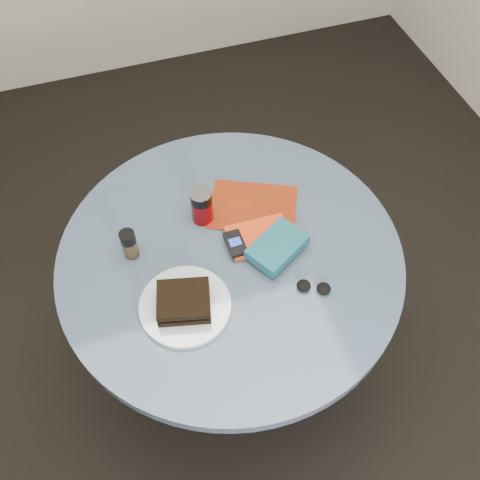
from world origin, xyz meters
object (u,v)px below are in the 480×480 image
object	(u,v)px
plate	(185,306)
novel	(277,247)
soda_can	(202,206)
mp3_player	(235,243)
sandwich	(184,302)
pepper_grinder	(129,244)
table	(231,282)
magazine	(253,207)
red_book	(259,237)
headphones	(314,287)

from	to	relation	value
plate	novel	distance (m)	0.31
soda_can	novel	bearing A→B (deg)	-49.16
mp3_player	sandwich	bearing A→B (deg)	-142.57
pepper_grinder	sandwich	bearing A→B (deg)	-65.78
table	mp3_player	distance (m)	0.19
table	sandwich	distance (m)	0.30
pepper_grinder	magazine	bearing A→B (deg)	8.08
table	plate	bearing A→B (deg)	-141.85
novel	mp3_player	xyz separation A→B (m)	(-0.11, 0.05, -0.01)
table	red_book	size ratio (longest dim) A/B	5.53
plate	headphones	xyz separation A→B (m)	(0.35, -0.06, 0.00)
plate	sandwich	bearing A→B (deg)	-120.44
magazine	mp3_player	bearing A→B (deg)	-102.39
soda_can	red_book	world-z (taller)	soda_can
sandwich	novel	bearing A→B (deg)	17.03
sandwich	mp3_player	bearing A→B (deg)	37.43
pepper_grinder	novel	world-z (taller)	pepper_grinder
magazine	headphones	distance (m)	0.33
soda_can	pepper_grinder	world-z (taller)	soda_can
soda_can	mp3_player	bearing A→B (deg)	-67.02
soda_can	pepper_grinder	distance (m)	0.24
mp3_player	headphones	xyz separation A→B (m)	(0.16, -0.20, -0.02)
red_book	mp3_player	world-z (taller)	mp3_player
table	magazine	size ratio (longest dim) A/B	3.82
table	red_book	distance (m)	0.20
table	soda_can	world-z (taller)	soda_can
red_book	novel	size ratio (longest dim) A/B	1.10
table	plate	world-z (taller)	plate
headphones	magazine	bearing A→B (deg)	100.94
magazine	pepper_grinder	bearing A→B (deg)	-146.80
soda_can	table	bearing A→B (deg)	-74.71
pepper_grinder	magazine	xyz separation A→B (m)	(0.39, 0.06, -0.05)
plate	mp3_player	distance (m)	0.23
magazine	novel	size ratio (longest dim) A/B	1.59
plate	mp3_player	size ratio (longest dim) A/B	2.81
red_book	headphones	bearing A→B (deg)	-66.09
pepper_grinder	novel	xyz separation A→B (m)	(0.40, -0.13, -0.02)
pepper_grinder	novel	distance (m)	0.42
red_book	headphones	distance (m)	0.22
soda_can	novel	distance (m)	0.25
plate	red_book	bearing A→B (deg)	30.00
pepper_grinder	red_book	xyz separation A→B (m)	(0.36, -0.06, -0.04)
plate	headphones	world-z (taller)	headphones
soda_can	pepper_grinder	size ratio (longest dim) A/B	1.19
headphones	soda_can	bearing A→B (deg)	123.48
magazine	mp3_player	xyz separation A→B (m)	(-0.10, -0.13, 0.02)
sandwich	magazine	bearing A→B (deg)	43.54
pepper_grinder	headphones	distance (m)	0.53
plate	novel	xyz separation A→B (m)	(0.29, 0.09, 0.03)
pepper_grinder	mp3_player	bearing A→B (deg)	-14.49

